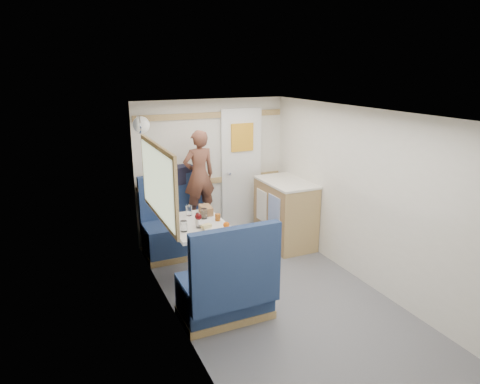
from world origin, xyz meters
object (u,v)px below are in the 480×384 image
galley_counter (285,212)px  cheese_block (206,226)px  dome_light (141,125)px  tray (212,225)px  person (199,175)px  bench_far (177,232)px  salt_grinder (197,221)px  wine_glass (198,217)px  dinette_table (198,236)px  tumbler_left (184,226)px  beer_glass (218,218)px  tumbler_right (204,214)px  orange_fruit (226,225)px  duffel_bag (176,175)px  pepper_grinder (197,217)px  tumbler_mid (189,210)px  bench_near (227,292)px  bread_loaf (206,210)px

galley_counter → cheese_block: galley_counter is taller
dome_light → tray: dome_light is taller
person → tray: person is taller
bench_far → salt_grinder: bearing=-91.3°
dome_light → cheese_block: 1.51m
wine_glass → dinette_table: bearing=76.3°
tumbler_left → beer_glass: 0.45m
tumbler_right → tray: bearing=-88.8°
wine_glass → tumbler_right: wine_glass is taller
orange_fruit → beer_glass: bearing=90.0°
dinette_table → galley_counter: size_ratio=1.00×
duffel_bag → wine_glass: (-0.12, -1.25, -0.17)m
duffel_bag → pepper_grinder: size_ratio=5.41×
duffel_bag → tumbler_mid: (-0.09, -0.82, -0.23)m
person → duffel_bag: size_ratio=2.47×
wine_glass → bench_near: bearing=-87.5°
tumbler_right → beer_glass: 0.20m
tumbler_left → dinette_table: bearing=39.2°
dome_light → salt_grinder: (0.37, -0.91, -0.98)m
cheese_block → wine_glass: size_ratio=0.64×
dinette_table → person: (0.33, 0.87, 0.48)m
bench_far → orange_fruit: size_ratio=14.69×
dinette_table → galley_counter: 1.57m
dinette_table → dome_light: dome_light is taller
salt_grinder → tumbler_left: bearing=-150.4°
dome_light → tumbler_left: size_ratio=1.67×
duffel_bag → tray: (0.04, -1.26, -0.29)m
cheese_block → pepper_grinder: pepper_grinder is taller
beer_glass → salt_grinder: salt_grinder is taller
dome_light → tumbler_right: dome_light is taller
person → dinette_table: bearing=64.7°
tumbler_mid → wine_glass: bearing=-93.9°
cheese_block → salt_grinder: (-0.05, 0.15, 0.01)m
dinette_table → wine_glass: bearing=-103.7°
person → galley_counter: bearing=159.9°
galley_counter → orange_fruit: galley_counter is taller
dinette_table → bench_far: size_ratio=0.88×
bench_far → orange_fruit: bearing=-79.2°
cheese_block → pepper_grinder: bearing=89.5°
tumbler_left → beer_glass: bearing=15.0°
bench_near → beer_glass: bench_near is taller
bench_far → bread_loaf: 0.78m
wine_glass → tumbler_right: (0.16, 0.25, -0.06)m
salt_grinder → cheese_block: bearing=-70.5°
person → tumbler_mid: size_ratio=9.72×
tumbler_mid → galley_counter: bearing=9.8°
tumbler_right → bread_loaf: size_ratio=0.53×
tumbler_mid → dinette_table: bearing=-89.4°
orange_fruit → galley_counter: bearing=34.7°
bench_far → tumbler_mid: size_ratio=8.55×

